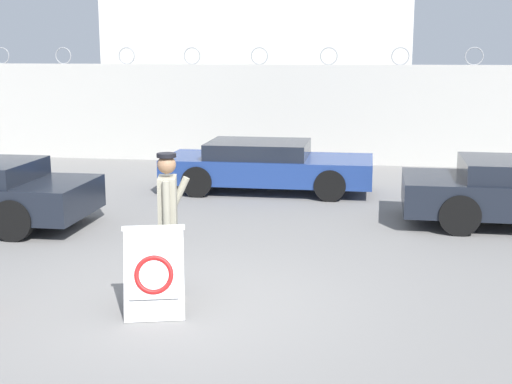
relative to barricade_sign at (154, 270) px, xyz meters
name	(u,v)px	position (x,y,z in m)	size (l,w,h in m)	color
ground_plane	(194,303)	(0.38, 0.34, -0.51)	(90.00, 90.00, 0.00)	gray
perimeter_wall	(293,114)	(0.38, 11.49, 0.82)	(36.00, 0.30, 3.10)	beige
building_block	(269,43)	(-0.89, 15.74, 2.72)	(8.77, 7.19, 6.45)	silver
barricade_sign	(154,270)	(0.00, 0.00, 0.00)	(0.89, 1.00, 1.02)	white
security_guard	(168,216)	(0.00, 0.62, 0.50)	(0.37, 0.68, 1.79)	#232838
parked_car_rear_sedan	(266,165)	(0.24, 7.43, 0.06)	(4.46, 1.94, 1.08)	black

